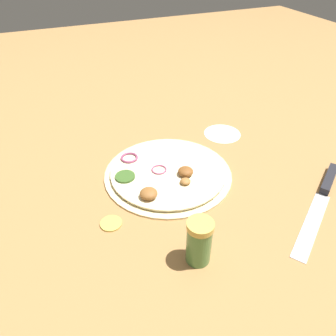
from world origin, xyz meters
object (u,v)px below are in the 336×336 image
at_px(spice_jar, 199,242).
at_px(loose_cap, 111,223).
at_px(pizza, 167,173).
at_px(knife, 325,190).

relative_size(spice_jar, loose_cap, 2.08).
bearing_deg(pizza, knife, 57.23).
relative_size(pizza, spice_jar, 3.30).
relative_size(knife, spice_jar, 2.99).
xyz_separation_m(knife, spice_jar, (0.05, -0.35, 0.04)).
height_order(pizza, knife, pizza).
xyz_separation_m(pizza, knife, (0.20, 0.30, -0.00)).
relative_size(knife, loose_cap, 6.22).
relative_size(pizza, knife, 1.10).
distance_m(knife, spice_jar, 0.35).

